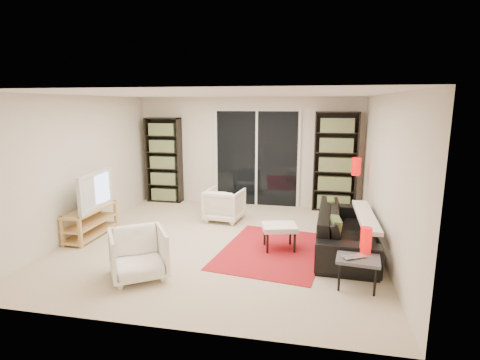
{
  "coord_description": "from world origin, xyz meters",
  "views": [
    {
      "loc": [
        1.45,
        -5.73,
        2.25
      ],
      "look_at": [
        0.25,
        0.3,
        1.0
      ],
      "focal_mm": 28.0,
      "sensor_mm": 36.0,
      "label": 1
    }
  ],
  "objects_px": {
    "tv_stand": "(91,221)",
    "side_table": "(358,259)",
    "armchair_front": "(138,254)",
    "floor_lamp": "(356,174)",
    "bookshelf_left": "(164,160)",
    "sofa": "(347,229)",
    "armchair_back": "(225,205)",
    "ottoman": "(279,228)",
    "bookshelf_right": "(335,162)"
  },
  "relations": [
    {
      "from": "tv_stand",
      "to": "side_table",
      "type": "bearing_deg",
      "value": -12.87
    },
    {
      "from": "armchair_front",
      "to": "floor_lamp",
      "type": "xyz_separation_m",
      "value": [
        3.01,
        3.09,
        0.62
      ]
    },
    {
      "from": "bookshelf_left",
      "to": "floor_lamp",
      "type": "relative_size",
      "value": 1.56
    },
    {
      "from": "sofa",
      "to": "armchair_front",
      "type": "xyz_separation_m",
      "value": [
        -2.76,
        -1.55,
        0.0
      ]
    },
    {
      "from": "sofa",
      "to": "floor_lamp",
      "type": "bearing_deg",
      "value": -6.33
    },
    {
      "from": "armchair_front",
      "to": "floor_lamp",
      "type": "bearing_deg",
      "value": 11.89
    },
    {
      "from": "armchair_back",
      "to": "side_table",
      "type": "xyz_separation_m",
      "value": [
        2.27,
        -2.32,
        0.04
      ]
    },
    {
      "from": "armchair_front",
      "to": "floor_lamp",
      "type": "height_order",
      "value": "floor_lamp"
    },
    {
      "from": "side_table",
      "to": "tv_stand",
      "type": "bearing_deg",
      "value": 167.13
    },
    {
      "from": "armchair_front",
      "to": "ottoman",
      "type": "bearing_deg",
      "value": 3.95
    },
    {
      "from": "sofa",
      "to": "armchair_front",
      "type": "distance_m",
      "value": 3.16
    },
    {
      "from": "ottoman",
      "to": "bookshelf_right",
      "type": "bearing_deg",
      "value": 69.31
    },
    {
      "from": "bookshelf_right",
      "to": "armchair_back",
      "type": "xyz_separation_m",
      "value": [
        -2.13,
        -1.17,
        -0.73
      ]
    },
    {
      "from": "tv_stand",
      "to": "sofa",
      "type": "relative_size",
      "value": 0.53
    },
    {
      "from": "bookshelf_left",
      "to": "armchair_front",
      "type": "relative_size",
      "value": 2.74
    },
    {
      "from": "bookshelf_left",
      "to": "armchair_back",
      "type": "xyz_separation_m",
      "value": [
        1.72,
        -1.17,
        -0.66
      ]
    },
    {
      "from": "bookshelf_right",
      "to": "armchair_back",
      "type": "bearing_deg",
      "value": -151.16
    },
    {
      "from": "bookshelf_left",
      "to": "floor_lamp",
      "type": "height_order",
      "value": "bookshelf_left"
    },
    {
      "from": "tv_stand",
      "to": "sofa",
      "type": "xyz_separation_m",
      "value": [
        4.28,
        0.25,
        0.06
      ]
    },
    {
      "from": "bookshelf_right",
      "to": "armchair_front",
      "type": "relative_size",
      "value": 2.95
    },
    {
      "from": "sofa",
      "to": "floor_lamp",
      "type": "xyz_separation_m",
      "value": [
        0.25,
        1.54,
        0.62
      ]
    },
    {
      "from": "floor_lamp",
      "to": "tv_stand",
      "type": "bearing_deg",
      "value": -158.47
    },
    {
      "from": "bookshelf_right",
      "to": "tv_stand",
      "type": "relative_size",
      "value": 1.8
    },
    {
      "from": "bookshelf_left",
      "to": "tv_stand",
      "type": "height_order",
      "value": "bookshelf_left"
    },
    {
      "from": "armchair_back",
      "to": "tv_stand",
      "type": "bearing_deg",
      "value": 40.38
    },
    {
      "from": "bookshelf_left",
      "to": "armchair_back",
      "type": "distance_m",
      "value": 2.18
    },
    {
      "from": "ottoman",
      "to": "armchair_back",
      "type": "bearing_deg",
      "value": 132.71
    },
    {
      "from": "bookshelf_right",
      "to": "ottoman",
      "type": "bearing_deg",
      "value": -110.69
    },
    {
      "from": "armchair_front",
      "to": "side_table",
      "type": "height_order",
      "value": "armchair_front"
    },
    {
      "from": "armchair_back",
      "to": "armchair_front",
      "type": "distance_m",
      "value": 2.69
    },
    {
      "from": "bookshelf_right",
      "to": "sofa",
      "type": "height_order",
      "value": "bookshelf_right"
    },
    {
      "from": "tv_stand",
      "to": "armchair_front",
      "type": "relative_size",
      "value": 1.64
    },
    {
      "from": "bookshelf_right",
      "to": "floor_lamp",
      "type": "relative_size",
      "value": 1.68
    },
    {
      "from": "bookshelf_left",
      "to": "tv_stand",
      "type": "xyz_separation_m",
      "value": [
        -0.33,
        -2.51,
        -0.71
      ]
    },
    {
      "from": "bookshelf_left",
      "to": "sofa",
      "type": "relative_size",
      "value": 0.88
    },
    {
      "from": "bookshelf_left",
      "to": "tv_stand",
      "type": "distance_m",
      "value": 2.63
    },
    {
      "from": "floor_lamp",
      "to": "ottoman",
      "type": "bearing_deg",
      "value": -126.3
    },
    {
      "from": "ottoman",
      "to": "bookshelf_left",
      "type": "bearing_deg",
      "value": 139.74
    },
    {
      "from": "sofa",
      "to": "floor_lamp",
      "type": "relative_size",
      "value": 1.77
    },
    {
      "from": "bookshelf_right",
      "to": "floor_lamp",
      "type": "bearing_deg",
      "value": -63.76
    },
    {
      "from": "armchair_front",
      "to": "ottoman",
      "type": "relative_size",
      "value": 1.16
    },
    {
      "from": "sofa",
      "to": "bookshelf_right",
      "type": "bearing_deg",
      "value": 5.58
    },
    {
      "from": "tv_stand",
      "to": "floor_lamp",
      "type": "height_order",
      "value": "floor_lamp"
    },
    {
      "from": "bookshelf_right",
      "to": "armchair_back",
      "type": "relative_size",
      "value": 3.03
    },
    {
      "from": "bookshelf_left",
      "to": "sofa",
      "type": "distance_m",
      "value": 4.6
    },
    {
      "from": "sofa",
      "to": "side_table",
      "type": "height_order",
      "value": "sofa"
    },
    {
      "from": "floor_lamp",
      "to": "armchair_front",
      "type": "bearing_deg",
      "value": -134.27
    },
    {
      "from": "bookshelf_right",
      "to": "tv_stand",
      "type": "distance_m",
      "value": 4.94
    },
    {
      "from": "armchair_back",
      "to": "ottoman",
      "type": "height_order",
      "value": "armchair_back"
    },
    {
      "from": "bookshelf_left",
      "to": "bookshelf_right",
      "type": "distance_m",
      "value": 3.85
    }
  ]
}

